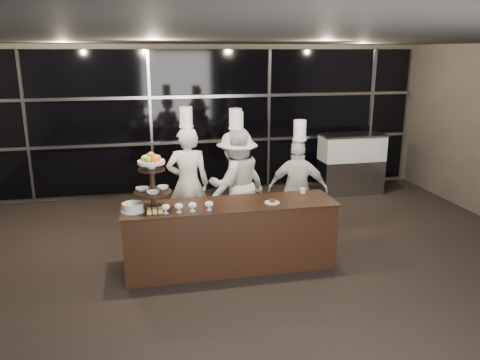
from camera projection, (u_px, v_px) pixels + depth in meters
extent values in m
plane|color=black|center=(281.00, 319.00, 5.19)|extent=(10.00, 10.00, 0.00)
plane|color=black|center=(288.00, 37.00, 4.39)|extent=(10.00, 10.00, 0.00)
plane|color=#473F38|center=(211.00, 121.00, 9.50)|extent=(9.00, 0.00, 9.00)
cube|color=black|center=(211.00, 121.00, 9.45)|extent=(8.60, 0.04, 2.80)
cube|color=#A5A5AA|center=(212.00, 141.00, 9.51)|extent=(8.60, 0.06, 0.06)
cube|color=#A5A5AA|center=(211.00, 96.00, 9.26)|extent=(8.60, 0.06, 0.06)
cube|color=#A5A5AA|center=(26.00, 127.00, 8.71)|extent=(0.05, 0.05, 2.80)
cube|color=#A5A5AA|center=(151.00, 123.00, 9.18)|extent=(0.05, 0.05, 2.80)
cube|color=#A5A5AA|center=(269.00, 120.00, 9.66)|extent=(0.05, 0.05, 2.80)
cube|color=#A5A5AA|center=(371.00, 116.00, 10.13)|extent=(0.05, 0.05, 2.80)
cube|color=black|center=(230.00, 236.00, 6.33)|extent=(2.80, 0.70, 0.90)
cube|color=black|center=(230.00, 204.00, 6.21)|extent=(2.84, 0.74, 0.03)
cylinder|color=black|center=(154.00, 207.00, 6.00)|extent=(0.24, 0.24, 0.03)
cylinder|color=black|center=(152.00, 182.00, 5.91)|extent=(0.06, 0.06, 0.70)
cylinder|color=black|center=(153.00, 192.00, 5.94)|extent=(0.48, 0.48, 0.02)
cylinder|color=black|center=(152.00, 169.00, 5.86)|extent=(0.34, 0.34, 0.02)
cylinder|color=white|center=(151.00, 166.00, 5.85)|extent=(0.10, 0.10, 0.06)
cylinder|color=white|center=(151.00, 162.00, 5.84)|extent=(0.34, 0.34, 0.04)
sphere|color=orange|center=(158.00, 158.00, 5.84)|extent=(0.09, 0.09, 0.09)
sphere|color=#87AF2D|center=(154.00, 157.00, 5.90)|extent=(0.09, 0.09, 0.09)
sphere|color=orange|center=(148.00, 157.00, 5.88)|extent=(0.09, 0.09, 0.09)
sphere|color=gold|center=(144.00, 159.00, 5.81)|extent=(0.09, 0.09, 0.09)
sphere|color=#59A32A|center=(148.00, 160.00, 5.75)|extent=(0.09, 0.09, 0.09)
sphere|color=#FD5B15|center=(154.00, 160.00, 5.77)|extent=(0.09, 0.09, 0.09)
sphere|color=orange|center=(151.00, 155.00, 5.81)|extent=(0.09, 0.09, 0.09)
imported|color=white|center=(142.00, 189.00, 5.96)|extent=(0.16, 0.16, 0.04)
imported|color=white|center=(163.00, 188.00, 6.02)|extent=(0.15, 0.15, 0.05)
imported|color=white|center=(153.00, 192.00, 5.82)|extent=(0.16, 0.16, 0.04)
cylinder|color=silver|center=(166.00, 213.00, 5.82)|extent=(0.07, 0.07, 0.01)
cylinder|color=silver|center=(166.00, 211.00, 5.81)|extent=(0.02, 0.02, 0.05)
ellipsoid|color=silver|center=(166.00, 207.00, 5.80)|extent=(0.11, 0.11, 0.08)
ellipsoid|color=#19D337|center=(166.00, 207.00, 5.80)|extent=(0.08, 0.08, 0.05)
cylinder|color=silver|center=(179.00, 212.00, 5.85)|extent=(0.07, 0.07, 0.01)
cylinder|color=silver|center=(179.00, 210.00, 5.85)|extent=(0.02, 0.02, 0.05)
ellipsoid|color=silver|center=(179.00, 206.00, 5.83)|extent=(0.11, 0.11, 0.08)
ellipsoid|color=red|center=(179.00, 206.00, 5.83)|extent=(0.08, 0.08, 0.05)
cylinder|color=silver|center=(192.00, 211.00, 5.89)|extent=(0.07, 0.07, 0.01)
cylinder|color=silver|center=(192.00, 209.00, 5.88)|extent=(0.02, 0.02, 0.05)
ellipsoid|color=silver|center=(192.00, 205.00, 5.87)|extent=(0.11, 0.11, 0.08)
ellipsoid|color=#F1ECAF|center=(192.00, 205.00, 5.87)|extent=(0.08, 0.08, 0.05)
cylinder|color=silver|center=(209.00, 210.00, 5.93)|extent=(0.07, 0.07, 0.01)
cylinder|color=silver|center=(209.00, 208.00, 5.92)|extent=(0.02, 0.02, 0.05)
ellipsoid|color=silver|center=(209.00, 204.00, 5.91)|extent=(0.11, 0.11, 0.08)
ellipsoid|color=#522314|center=(209.00, 204.00, 5.91)|extent=(0.08, 0.08, 0.05)
cylinder|color=white|center=(133.00, 211.00, 5.90)|extent=(0.30, 0.30, 0.01)
cylinder|color=silver|center=(133.00, 207.00, 5.89)|extent=(0.26, 0.26, 0.10)
cube|color=#DFBF6D|center=(149.00, 212.00, 5.79)|extent=(0.06, 0.06, 0.05)
cube|color=#DFBF6D|center=(155.00, 212.00, 5.81)|extent=(0.06, 0.06, 0.05)
cube|color=#DFBF6D|center=(161.00, 211.00, 5.82)|extent=(0.06, 0.06, 0.05)
cube|color=#DFBF6D|center=(149.00, 210.00, 5.86)|extent=(0.06, 0.06, 0.05)
cube|color=#DFBF6D|center=(155.00, 210.00, 5.87)|extent=(0.06, 0.06, 0.05)
cube|color=#DFBF6D|center=(160.00, 209.00, 5.89)|extent=(0.06, 0.06, 0.05)
cylinder|color=white|center=(272.00, 203.00, 6.22)|extent=(0.20, 0.20, 0.01)
cylinder|color=#4C2814|center=(272.00, 201.00, 6.21)|extent=(0.08, 0.08, 0.04)
cylinder|color=white|center=(303.00, 191.00, 6.65)|extent=(0.08, 0.08, 0.07)
cube|color=#A5A5AA|center=(350.00, 176.00, 9.72)|extent=(1.29, 0.55, 0.70)
cube|color=silver|center=(352.00, 148.00, 9.56)|extent=(1.29, 0.55, 0.50)
cube|color=#FFC67F|center=(352.00, 148.00, 9.56)|extent=(1.19, 0.46, 0.40)
cube|color=#A5A5AA|center=(353.00, 135.00, 9.48)|extent=(1.30, 0.57, 0.04)
imported|color=silver|center=(188.00, 184.00, 7.21)|extent=(0.70, 0.50, 1.78)
cylinder|color=white|center=(186.00, 117.00, 6.93)|extent=(0.19, 0.19, 0.30)
cylinder|color=white|center=(186.00, 126.00, 6.97)|extent=(0.21, 0.21, 0.03)
imported|color=silver|center=(236.00, 184.00, 7.27)|extent=(0.93, 0.77, 1.75)
cylinder|color=white|center=(236.00, 118.00, 7.00)|extent=(0.19, 0.19, 0.30)
cylinder|color=white|center=(236.00, 128.00, 7.03)|extent=(0.21, 0.21, 0.03)
imported|color=silver|center=(237.00, 185.00, 7.33)|extent=(1.26, 1.06, 1.70)
cylinder|color=white|center=(237.00, 121.00, 7.07)|extent=(0.19, 0.19, 0.30)
cylinder|color=white|center=(237.00, 131.00, 7.10)|extent=(0.21, 0.21, 0.03)
cube|color=maroon|center=(239.00, 187.00, 7.22)|extent=(0.34, 0.03, 0.63)
imported|color=silver|center=(298.00, 190.00, 7.27)|extent=(1.00, 0.66, 1.58)
cylinder|color=white|center=(300.00, 130.00, 7.02)|extent=(0.19, 0.19, 0.30)
cylinder|color=white|center=(299.00, 139.00, 7.06)|extent=(0.21, 0.21, 0.03)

